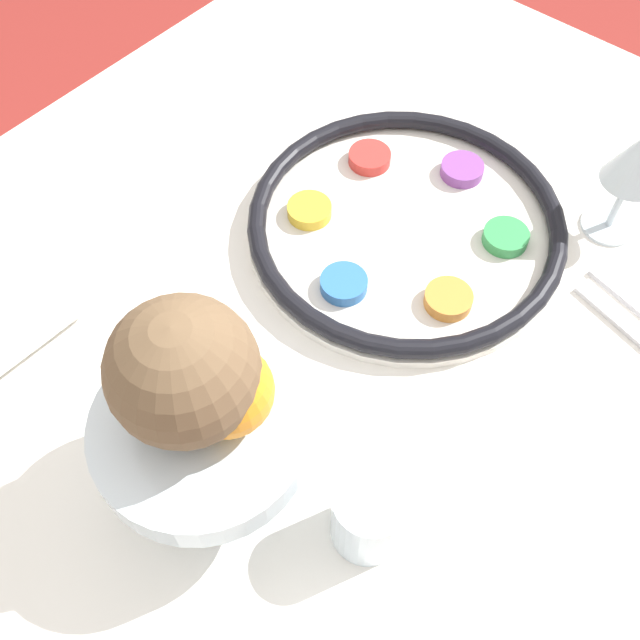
{
  "coord_description": "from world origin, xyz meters",
  "views": [
    {
      "loc": [
        0.24,
        0.31,
        1.39
      ],
      "look_at": [
        -0.06,
        0.05,
        0.8
      ],
      "focal_mm": 42.0,
      "sensor_mm": 36.0,
      "label": 1
    }
  ],
  "objects_px": {
    "orange_fruit": "(226,390)",
    "cup_near": "(369,515)",
    "seder_plate": "(406,225)",
    "coconut": "(183,371)",
    "fruit_stand": "(203,438)",
    "wine_glass": "(639,160)"
  },
  "relations": [
    {
      "from": "fruit_stand",
      "to": "coconut",
      "type": "height_order",
      "value": "coconut"
    },
    {
      "from": "seder_plate",
      "to": "wine_glass",
      "type": "height_order",
      "value": "wine_glass"
    },
    {
      "from": "fruit_stand",
      "to": "wine_glass",
      "type": "bearing_deg",
      "value": 165.77
    },
    {
      "from": "cup_near",
      "to": "seder_plate",
      "type": "bearing_deg",
      "value": -148.89
    },
    {
      "from": "orange_fruit",
      "to": "cup_near",
      "type": "distance_m",
      "value": 0.16
    },
    {
      "from": "orange_fruit",
      "to": "cup_near",
      "type": "relative_size",
      "value": 0.97
    },
    {
      "from": "wine_glass",
      "to": "cup_near",
      "type": "xyz_separation_m",
      "value": [
        0.44,
        0.01,
        -0.06
      ]
    },
    {
      "from": "orange_fruit",
      "to": "coconut",
      "type": "height_order",
      "value": "coconut"
    },
    {
      "from": "seder_plate",
      "to": "coconut",
      "type": "relative_size",
      "value": 3.02
    },
    {
      "from": "wine_glass",
      "to": "coconut",
      "type": "bearing_deg",
      "value": -15.78
    },
    {
      "from": "fruit_stand",
      "to": "cup_near",
      "type": "height_order",
      "value": "fruit_stand"
    },
    {
      "from": "seder_plate",
      "to": "coconut",
      "type": "height_order",
      "value": "coconut"
    },
    {
      "from": "seder_plate",
      "to": "orange_fruit",
      "type": "xyz_separation_m",
      "value": [
        0.31,
        0.05,
        0.13
      ]
    },
    {
      "from": "wine_glass",
      "to": "cup_near",
      "type": "relative_size",
      "value": 1.88
    },
    {
      "from": "coconut",
      "to": "wine_glass",
      "type": "bearing_deg",
      "value": 164.22
    },
    {
      "from": "seder_plate",
      "to": "fruit_stand",
      "type": "xyz_separation_m",
      "value": [
        0.34,
        0.04,
        0.07
      ]
    },
    {
      "from": "orange_fruit",
      "to": "coconut",
      "type": "distance_m",
      "value": 0.04
    },
    {
      "from": "cup_near",
      "to": "fruit_stand",
      "type": "bearing_deg",
      "value": -69.59
    },
    {
      "from": "orange_fruit",
      "to": "cup_near",
      "type": "xyz_separation_m",
      "value": [
        -0.03,
        0.12,
        -0.11
      ]
    },
    {
      "from": "fruit_stand",
      "to": "cup_near",
      "type": "relative_size",
      "value": 2.34
    },
    {
      "from": "fruit_stand",
      "to": "cup_near",
      "type": "bearing_deg",
      "value": 110.41
    },
    {
      "from": "seder_plate",
      "to": "wine_glass",
      "type": "relative_size",
      "value": 2.44
    }
  ]
}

